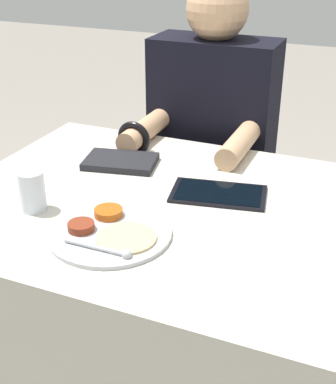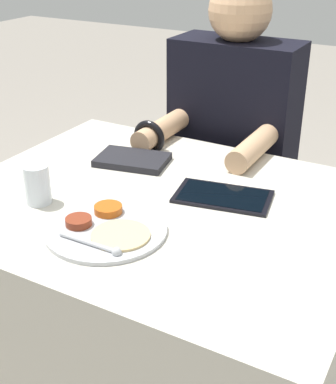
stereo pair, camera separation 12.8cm
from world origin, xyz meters
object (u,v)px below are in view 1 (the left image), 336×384
thali_tray (110,232)px  red_notebook (121,162)px  person_diner (210,169)px  tablet_device (218,194)px  drinking_glass (32,191)px

thali_tray → red_notebook: (-0.16, 0.36, 0.00)m
person_diner → tablet_device: bearing=-69.5°
tablet_device → thali_tray: bearing=-120.1°
thali_tray → drinking_glass: size_ratio=2.78×
tablet_device → person_diner: bearing=110.5°
tablet_device → person_diner: person_diner is taller
thali_tray → drinking_glass: 0.24m
thali_tray → tablet_device: 0.33m
red_notebook → drinking_glass: bearing=-102.3°
red_notebook → drinking_glass: 0.34m
thali_tray → tablet_device: bearing=59.9°
person_diner → drinking_glass: bearing=-105.6°
thali_tray → drinking_glass: bearing=171.2°
red_notebook → tablet_device: size_ratio=0.86×
red_notebook → drinking_glass: drinking_glass is taller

